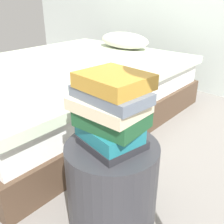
{
  "coord_description": "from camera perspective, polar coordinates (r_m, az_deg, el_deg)",
  "views": [
    {
      "loc": [
        0.61,
        -0.64,
        0.98
      ],
      "look_at": [
        0.0,
        0.0,
        0.58
      ],
      "focal_mm": 41.72,
      "sensor_mm": 36.0,
      "label": 1
    }
  ],
  "objects": [
    {
      "name": "book_ochre",
      "position": [
        0.93,
        0.46,
        6.83
      ],
      "size": [
        0.25,
        0.21,
        0.06
      ],
      "primitive_type": "cube",
      "rotation": [
        0.0,
        0.0,
        -0.03
      ],
      "color": "#B7842D",
      "rests_on": "book_slate"
    },
    {
      "name": "book_charcoal",
      "position": [
        1.04,
        0.13,
        -6.53
      ],
      "size": [
        0.25,
        0.23,
        0.03
      ],
      "primitive_type": "cube",
      "rotation": [
        0.0,
        0.0,
        -0.14
      ],
      "color": "#28282D",
      "rests_on": "side_table"
    },
    {
      "name": "bed",
      "position": [
        2.27,
        -9.81,
        5.08
      ],
      "size": [
        1.64,
        2.08,
        0.62
      ],
      "rotation": [
        0.0,
        0.0,
        0.06
      ],
      "color": "#4C3828",
      "rests_on": "ground_plane"
    },
    {
      "name": "book_forest",
      "position": [
        0.98,
        -0.16,
        -1.53
      ],
      "size": [
        0.27,
        0.21,
        0.06
      ],
      "primitive_type": "cube",
      "rotation": [
        0.0,
        0.0,
        0.1
      ],
      "color": "#1E512D",
      "rests_on": "book_teal"
    },
    {
      "name": "book_teal",
      "position": [
        1.01,
        -0.59,
        -4.48
      ],
      "size": [
        0.25,
        0.21,
        0.06
      ],
      "primitive_type": "cube",
      "rotation": [
        0.0,
        0.0,
        -0.15
      ],
      "color": "#1E727F",
      "rests_on": "book_charcoal"
    },
    {
      "name": "ground_plane",
      "position": [
        1.32,
        0.0,
        -23.34
      ],
      "size": [
        8.0,
        8.0,
        0.0
      ],
      "primitive_type": "plane",
      "color": "gray"
    },
    {
      "name": "side_table",
      "position": [
        1.17,
        0.0,
        -16.31
      ],
      "size": [
        0.39,
        0.39,
        0.43
      ],
      "primitive_type": "cylinder",
      "color": "#333338",
      "rests_on": "ground_plane"
    },
    {
      "name": "book_slate",
      "position": [
        0.94,
        -0.19,
        3.76
      ],
      "size": [
        0.29,
        0.18,
        0.04
      ],
      "primitive_type": "cube",
      "rotation": [
        0.0,
        0.0,
        -0.04
      ],
      "color": "slate",
      "rests_on": "book_cream"
    },
    {
      "name": "book_cream",
      "position": [
        0.96,
        -0.75,
        1.53
      ],
      "size": [
        0.28,
        0.21,
        0.05
      ],
      "primitive_type": "cube",
      "rotation": [
        0.0,
        0.0,
        0.05
      ],
      "color": "beige",
      "rests_on": "book_forest"
    }
  ]
}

